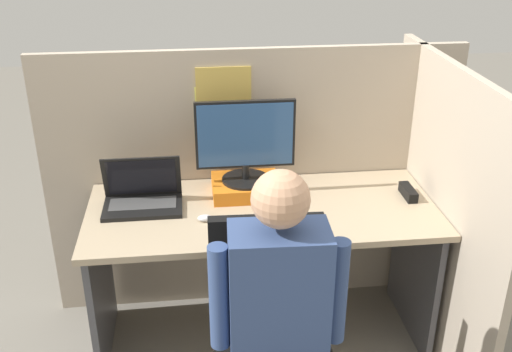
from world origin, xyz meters
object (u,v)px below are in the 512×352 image
Objects in this scene: laptop at (143,197)px; stapler at (408,192)px; paper_box at (246,187)px; monitor at (245,141)px; carrot_toy at (292,229)px; office_chair at (272,347)px; person at (282,324)px.

laptop is 1.26m from stapler.
paper_box is at bearing 9.37° from laptop.
paper_box is 0.24m from monitor.
paper_box is at bearing 170.81° from stapler.
office_chair is at bearing -108.23° from carrot_toy.
monitor is 0.48× the size of office_chair.
paper_box reaches higher than stapler.
person is (-0.75, -0.86, -0.03)m from stapler.
stapler is at bearing -9.19° from paper_box.
office_chair is at bearing -137.27° from stapler.
carrot_toy is (0.16, -0.40, -0.01)m from paper_box.
carrot_toy is 0.60m from person.
person reaches higher than monitor.
stapler is 0.15× the size of office_chair.
carrot_toy is at bearing 71.77° from office_chair.
person is at bearing -87.86° from office_chair.
monitor is (-0.00, 0.00, 0.24)m from paper_box.
monitor is 3.03× the size of carrot_toy.
carrot_toy is 0.16× the size of office_chair.
office_chair reaches higher than carrot_toy.
person is (0.01, -0.16, 0.24)m from office_chair.
monitor is at bearing 91.43° from person.
carrot_toy is at bearing 77.14° from person.
person reaches higher than stapler.
laptop is at bearing 177.99° from stapler.
laptop is at bearing 124.45° from office_chair.
monitor is 1.02m from person.
office_chair is (-0.14, -0.42, -0.27)m from carrot_toy.
office_chair is (0.02, -0.82, -0.28)m from paper_box.
paper_box is at bearing 111.66° from carrot_toy.
laptop is 0.94m from office_chair.
monitor is 0.50m from carrot_toy.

